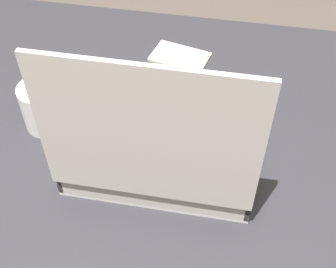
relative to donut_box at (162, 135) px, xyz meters
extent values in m
cube|color=#2D2D33|center=(0.03, 0.00, -0.06)|extent=(1.14, 0.89, 0.03)
cylinder|color=#2D2D33|center=(0.56, -0.40, -0.42)|extent=(0.06, 0.06, 0.68)
cube|color=white|center=(0.00, -0.03, -0.05)|extent=(0.31, 0.30, 0.01)
cube|color=beige|center=(0.00, -0.18, -0.02)|extent=(0.31, 0.01, 0.04)
cube|color=beige|center=(0.00, 0.12, -0.02)|extent=(0.31, 0.01, 0.04)
cube|color=beige|center=(-0.16, -0.03, -0.02)|extent=(0.01, 0.30, 0.04)
cube|color=beige|center=(0.15, -0.03, -0.02)|extent=(0.01, 0.30, 0.04)
cube|color=beige|center=(0.00, 0.12, 0.13)|extent=(0.31, 0.01, 0.26)
torus|color=#381E11|center=(-0.10, -0.12, -0.03)|extent=(0.08, 0.08, 0.02)
torus|color=white|center=(0.00, -0.12, -0.03)|extent=(0.08, 0.08, 0.02)
ellipsoid|color=#9E6633|center=(0.10, -0.12, -0.02)|extent=(0.08, 0.08, 0.04)
torus|color=#9E6633|center=(-0.10, -0.03, -0.03)|extent=(0.08, 0.08, 0.02)
torus|color=tan|center=(0.00, -0.03, -0.03)|extent=(0.08, 0.08, 0.02)
torus|color=#9E6633|center=(0.10, -0.03, -0.03)|extent=(0.08, 0.08, 0.02)
torus|color=#381E11|center=(-0.10, 0.07, -0.03)|extent=(0.08, 0.08, 0.02)
ellipsoid|color=tan|center=(0.00, 0.07, -0.02)|extent=(0.08, 0.08, 0.04)
torus|color=#B77A38|center=(0.09, 0.07, -0.03)|extent=(0.08, 0.08, 0.02)
cylinder|color=white|center=(0.23, -0.04, 0.00)|extent=(0.08, 0.08, 0.09)
cylinder|color=black|center=(0.23, -0.04, 0.04)|extent=(0.07, 0.07, 0.01)
cube|color=beige|center=(0.01, -0.28, -0.05)|extent=(0.14, 0.10, 0.01)
camera|label=1|loc=(-0.11, 0.54, 0.60)|focal=50.00mm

